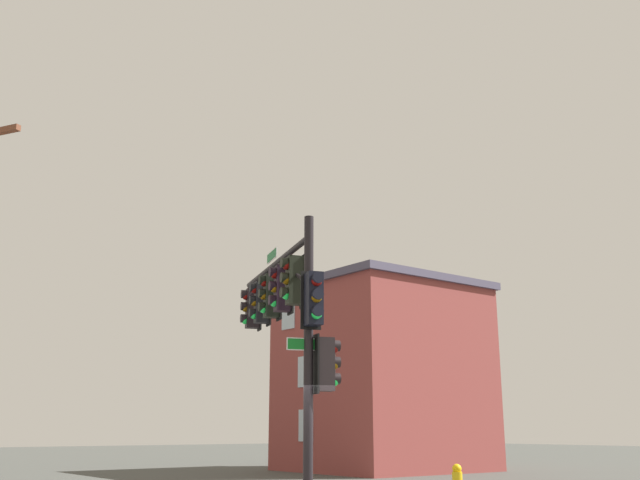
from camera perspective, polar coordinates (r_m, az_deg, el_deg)
signal_pole_assembly at (r=17.26m, az=-2.71°, el=-5.48°), size 6.13×2.44×6.10m
brick_building at (r=30.84m, az=4.96°, el=-10.42°), size 6.80×7.27×7.57m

